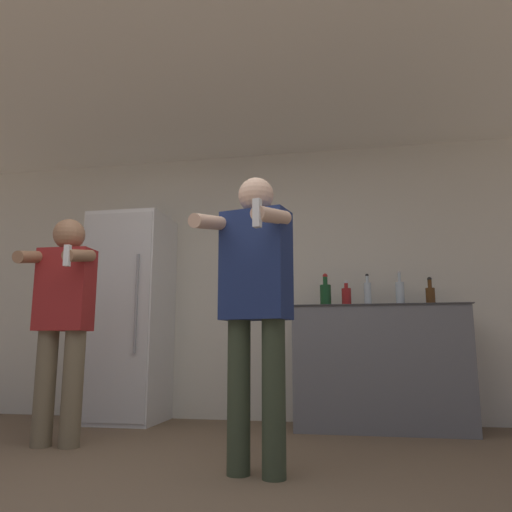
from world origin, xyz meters
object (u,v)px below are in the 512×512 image
bottle_short_whiskey (400,293)px  person_man_side (63,313)px  bottle_tall_gin (368,293)px  bottle_green_wine (326,294)px  bottle_clear_vodka (346,296)px  bottle_red_label (430,295)px  refrigerator (129,316)px  person_woman_foreground (255,294)px

bottle_short_whiskey → person_man_side: (-2.40, -1.12, -0.21)m
bottle_tall_gin → bottle_green_wine: bottle_green_wine is taller
bottle_clear_vodka → bottle_red_label: bottle_red_label is taller
bottle_green_wine → bottle_tall_gin: bearing=-0.0°
refrigerator → bottle_tall_gin: (2.16, -0.01, 0.17)m
bottle_clear_vodka → person_woman_foreground: bearing=-106.5°
refrigerator → person_man_side: 1.13m
bottle_tall_gin → bottle_green_wine: size_ratio=0.96×
bottle_short_whiskey → bottle_red_label: bottle_short_whiskey is taller
refrigerator → person_woman_foreground: size_ratio=1.16×
bottle_short_whiskey → bottle_red_label: 0.24m
bottle_short_whiskey → person_woman_foreground: 1.89m
bottle_red_label → person_woman_foreground: size_ratio=0.15×
bottle_tall_gin → bottle_short_whiskey: 0.27m
bottle_green_wine → person_man_side: (-1.78, -1.12, -0.22)m
refrigerator → bottle_clear_vodka: refrigerator is taller
person_woman_foreground → person_man_side: size_ratio=1.03×
bottle_tall_gin → bottle_clear_vodka: bottle_tall_gin is taller
bottle_tall_gin → refrigerator: bearing=179.7°
refrigerator → person_man_side: refrigerator is taller
refrigerator → bottle_red_label: bearing=-0.3°
bottle_clear_vodka → bottle_red_label: size_ratio=0.94×
bottle_tall_gin → bottle_red_label: 0.51m
person_woman_foreground → bottle_clear_vodka: bearing=73.5°
refrigerator → bottle_green_wine: refrigerator is taller
bottle_red_label → person_man_side: bearing=-157.1°
person_woman_foreground → bottle_green_wine: bearing=79.3°
bottle_tall_gin → person_man_side: size_ratio=0.18×
bottle_tall_gin → bottle_short_whiskey: bottle_short_whiskey is taller
bottle_short_whiskey → person_man_side: person_man_side is taller
bottle_green_wine → person_man_side: bearing=-147.9°
bottle_green_wine → refrigerator: bearing=179.6°
bottle_tall_gin → bottle_green_wine: (-0.36, 0.00, -0.00)m
bottle_tall_gin → bottle_clear_vodka: bearing=180.0°
bottle_clear_vodka → bottle_short_whiskey: bearing=0.0°
bottle_clear_vodka → person_man_side: (-1.96, -1.12, -0.19)m
refrigerator → person_man_side: bearing=-88.6°
bottle_red_label → person_woman_foreground: bearing=-125.6°
bottle_green_wine → person_man_side: 2.11m
refrigerator → bottle_tall_gin: 2.17m
bottle_short_whiskey → bottle_tall_gin: bearing=180.0°
bottle_clear_vodka → bottle_red_label: 0.69m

